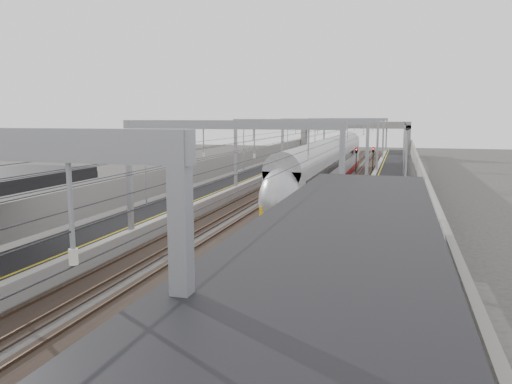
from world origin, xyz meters
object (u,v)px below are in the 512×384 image
Objects in this scene: signal_green at (305,152)px; bench at (398,372)px; train at (326,170)px; overbridge at (355,129)px.

bench is at bearing -77.33° from signal_green.
train reaches higher than bench.
signal_green is (-6.70, 23.12, 0.28)m from train.
signal_green is (-5.20, -27.38, -2.89)m from overbridge.
overbridge is at bearing 95.82° from bench.
train is 14.46× the size of signal_green.
train is at bearing -73.84° from signal_green.
overbridge is at bearing 91.70° from train.
signal_green reaches higher than bench.
overbridge is 28.02m from signal_green.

